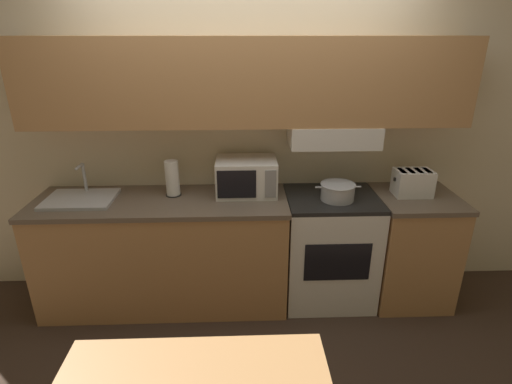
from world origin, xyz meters
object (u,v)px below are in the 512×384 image
object	(u,v)px
cooking_pot	(338,191)
sink_basin	(80,198)
stove_range	(329,248)
paper_towel_roll	(172,178)
microwave	(246,177)
toaster	(413,183)

from	to	relation	value
cooking_pot	sink_basin	size ratio (longest dim) A/B	0.68
stove_range	sink_basin	bearing A→B (deg)	-179.73
paper_towel_roll	stove_range	bearing A→B (deg)	-3.65
microwave	paper_towel_roll	bearing A→B (deg)	-177.92
toaster	paper_towel_roll	bearing A→B (deg)	177.93
microwave	cooking_pot	bearing A→B (deg)	-12.85
toaster	sink_basin	size ratio (longest dim) A/B	0.58
stove_range	paper_towel_roll	xyz separation A→B (m)	(-1.20, 0.08, 0.57)
stove_range	sink_basin	size ratio (longest dim) A/B	1.80
paper_towel_roll	sink_basin	bearing A→B (deg)	-172.70
toaster	stove_range	bearing A→B (deg)	-178.93
stove_range	toaster	bearing A→B (deg)	1.07
microwave	toaster	size ratio (longest dim) A/B	1.60
toaster	sink_basin	bearing A→B (deg)	-179.53
cooking_pot	paper_towel_roll	world-z (taller)	paper_towel_roll
stove_range	toaster	distance (m)	0.81
stove_range	paper_towel_roll	bearing A→B (deg)	176.35
microwave	sink_basin	size ratio (longest dim) A/B	0.92
stove_range	toaster	world-z (taller)	toaster
sink_basin	cooking_pot	bearing A→B (deg)	-1.42
sink_basin	paper_towel_roll	bearing A→B (deg)	7.30
cooking_pot	toaster	xyz separation A→B (m)	(0.58, 0.07, 0.03)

